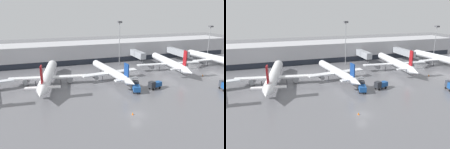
% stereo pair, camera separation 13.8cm
% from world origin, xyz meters
% --- Properties ---
extents(ground_plane, '(320.00, 320.00, 0.00)m').
position_xyz_m(ground_plane, '(0.00, 0.00, 0.00)').
color(ground_plane, slate).
extents(terminal_building, '(160.00, 31.64, 9.00)m').
position_xyz_m(terminal_building, '(0.30, 61.85, 4.50)').
color(terminal_building, '#B2B2B7').
rests_on(terminal_building, ground_plane).
extents(parked_jet_0, '(21.46, 35.11, 10.33)m').
position_xyz_m(parked_jet_0, '(54.16, 34.54, 3.23)').
color(parked_jet_0, silver).
rests_on(parked_jet_0, ground_plane).
extents(parked_jet_1, '(21.32, 33.17, 8.46)m').
position_xyz_m(parked_jet_1, '(2.80, 28.27, 3.06)').
color(parked_jet_1, silver).
rests_on(parked_jet_1, ground_plane).
extents(parked_jet_3, '(25.76, 38.89, 9.78)m').
position_xyz_m(parked_jet_3, '(-18.78, 30.05, 3.09)').
color(parked_jet_3, white).
rests_on(parked_jet_3, ground_plane).
extents(parked_jet_4, '(27.71, 35.26, 10.26)m').
position_xyz_m(parked_jet_4, '(30.27, 33.31, 3.22)').
color(parked_jet_4, silver).
rests_on(parked_jet_4, ground_plane).
extents(service_truck_1, '(5.02, 2.99, 2.69)m').
position_xyz_m(service_truck_1, '(13.13, 14.45, 1.50)').
color(service_truck_1, '#19478C').
rests_on(service_truck_1, ground_plane).
extents(service_truck_2, '(3.50, 5.84, 2.84)m').
position_xyz_m(service_truck_2, '(6.53, 14.45, 1.56)').
color(service_truck_2, '#19478C').
rests_on(service_truck_2, ground_plane).
extents(traffic_cone_0, '(0.48, 0.48, 0.58)m').
position_xyz_m(traffic_cone_0, '(-17.84, 38.49, 0.29)').
color(traffic_cone_0, orange).
rests_on(traffic_cone_0, ground_plane).
extents(traffic_cone_1, '(0.44, 0.44, 0.69)m').
position_xyz_m(traffic_cone_1, '(37.80, 21.29, 0.35)').
color(traffic_cone_1, orange).
rests_on(traffic_cone_1, ground_plane).
extents(traffic_cone_2, '(0.48, 0.48, 0.61)m').
position_xyz_m(traffic_cone_2, '(-0.83, 0.14, 0.30)').
color(traffic_cone_2, orange).
rests_on(traffic_cone_2, ground_plane).
extents(apron_light_mast_0, '(1.80, 1.80, 16.52)m').
position_xyz_m(apron_light_mast_0, '(64.66, 49.48, 13.21)').
color(apron_light_mast_0, gray).
rests_on(apron_light_mast_0, ground_plane).
extents(apron_light_mast_1, '(1.80, 1.80, 19.63)m').
position_xyz_m(apron_light_mast_1, '(13.83, 48.71, 15.35)').
color(apron_light_mast_1, gray).
rests_on(apron_light_mast_1, ground_plane).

